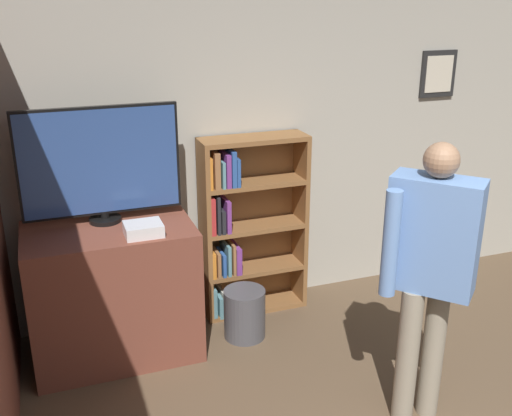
# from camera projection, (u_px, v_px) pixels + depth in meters

# --- Properties ---
(wall_back) EXTENTS (6.08, 0.09, 2.70)m
(wall_back) POSITION_uv_depth(u_px,v_px,m) (272.00, 141.00, 4.75)
(wall_back) COLOR #B2AD9E
(wall_back) RESTS_ON ground_plane
(tv_ledge) EXTENTS (1.13, 0.69, 0.97)m
(tv_ledge) POSITION_uv_depth(u_px,v_px,m) (114.00, 292.00, 4.20)
(tv_ledge) COLOR brown
(tv_ledge) RESTS_ON ground_plane
(television) EXTENTS (1.07, 0.22, 0.80)m
(television) POSITION_uv_depth(u_px,v_px,m) (100.00, 164.00, 4.01)
(television) COLOR black
(television) RESTS_ON tv_ledge
(game_console) EXTENTS (0.24, 0.21, 0.08)m
(game_console) POSITION_uv_depth(u_px,v_px,m) (143.00, 229.00, 3.91)
(game_console) COLOR white
(game_console) RESTS_ON tv_ledge
(bookshelf) EXTENTS (0.84, 0.28, 1.44)m
(bookshelf) POSITION_uv_depth(u_px,v_px,m) (244.00, 225.00, 4.71)
(bookshelf) COLOR brown
(bookshelf) RESTS_ON ground_plane
(person) EXTENTS (0.63, 0.51, 1.73)m
(person) POSITION_uv_depth(u_px,v_px,m) (430.00, 262.00, 3.36)
(person) COLOR gray
(person) RESTS_ON ground_plane
(waste_bin) EXTENTS (0.31, 0.31, 0.38)m
(waste_bin) POSITION_uv_depth(u_px,v_px,m) (245.00, 313.00, 4.50)
(waste_bin) COLOR #4C4C51
(waste_bin) RESTS_ON ground_plane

